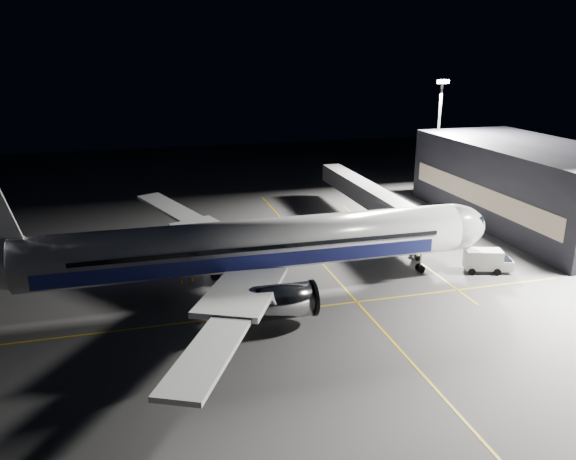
# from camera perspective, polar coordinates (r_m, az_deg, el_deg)

# --- Properties ---
(ground) EXTENTS (200.00, 200.00, 0.00)m
(ground) POSITION_cam_1_polar(r_m,az_deg,el_deg) (62.89, -3.58, -6.09)
(ground) COLOR #4C4C4F
(ground) RESTS_ON ground
(guide_line_main) EXTENTS (0.25, 80.00, 0.01)m
(guide_line_main) POSITION_cam_1_polar(r_m,az_deg,el_deg) (65.41, 5.06, -5.14)
(guide_line_main) COLOR gold
(guide_line_main) RESTS_ON ground
(guide_line_cross) EXTENTS (70.00, 0.25, 0.01)m
(guide_line_cross) POSITION_cam_1_polar(r_m,az_deg,el_deg) (57.56, -2.35, -8.43)
(guide_line_cross) COLOR gold
(guide_line_cross) RESTS_ON ground
(guide_line_side) EXTENTS (0.25, 40.00, 0.01)m
(guide_line_side) POSITION_cam_1_polar(r_m,az_deg,el_deg) (78.49, 10.81, -1.42)
(guide_line_side) COLOR gold
(guide_line_side) RESTS_ON ground
(airliner) EXTENTS (61.48, 54.22, 16.64)m
(airliner) POSITION_cam_1_polar(r_m,az_deg,el_deg) (60.79, -4.67, -1.73)
(airliner) COLOR silver
(airliner) RESTS_ON ground
(terminal) EXTENTS (18.12, 40.00, 12.00)m
(terminal) POSITION_cam_1_polar(r_m,az_deg,el_deg) (92.77, 23.45, 4.25)
(terminal) COLOR black
(terminal) RESTS_ON ground
(jet_bridge) EXTENTS (3.60, 34.40, 6.30)m
(jet_bridge) POSITION_cam_1_polar(r_m,az_deg,el_deg) (84.16, 8.63, 3.27)
(jet_bridge) COLOR #B2B2B7
(jet_bridge) RESTS_ON ground
(floodlight_mast_north) EXTENTS (2.40, 0.68, 20.70)m
(floodlight_mast_north) POSITION_cam_1_polar(r_m,az_deg,el_deg) (102.98, 15.05, 9.94)
(floodlight_mast_north) COLOR #59595E
(floodlight_mast_north) RESTS_ON ground
(service_truck) EXTENTS (5.86, 3.69, 2.80)m
(service_truck) POSITION_cam_1_polar(r_m,az_deg,el_deg) (71.18, 19.58, -2.92)
(service_truck) COLOR silver
(service_truck) RESTS_ON ground
(baggage_tug) EXTENTS (3.18, 2.84, 1.94)m
(baggage_tug) POSITION_cam_1_polar(r_m,az_deg,el_deg) (76.19, -8.81, -1.19)
(baggage_tug) COLOR black
(baggage_tug) RESTS_ON ground
(safety_cone_a) EXTENTS (0.37, 0.37, 0.56)m
(safety_cone_a) POSITION_cam_1_polar(r_m,az_deg,el_deg) (65.54, -10.82, -5.10)
(safety_cone_a) COLOR orange
(safety_cone_a) RESTS_ON ground
(safety_cone_b) EXTENTS (0.44, 0.44, 0.66)m
(safety_cone_b) POSITION_cam_1_polar(r_m,az_deg,el_deg) (72.54, -4.77, -2.50)
(safety_cone_b) COLOR orange
(safety_cone_b) RESTS_ON ground
(safety_cone_c) EXTENTS (0.44, 0.44, 0.66)m
(safety_cone_c) POSITION_cam_1_polar(r_m,az_deg,el_deg) (65.77, -9.75, -4.90)
(safety_cone_c) COLOR orange
(safety_cone_c) RESTS_ON ground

